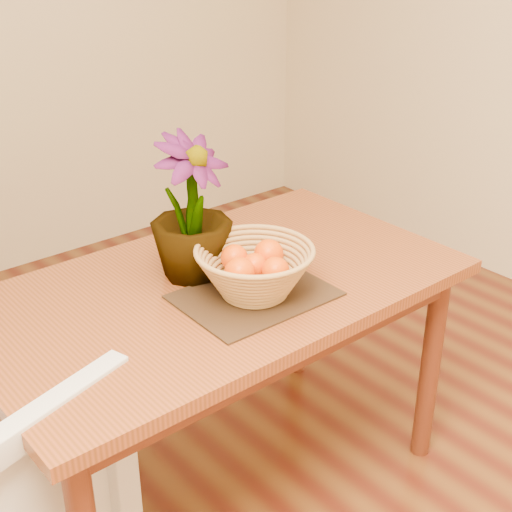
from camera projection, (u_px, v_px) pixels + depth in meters
table at (219, 309)px, 2.07m from camera, size 1.40×0.80×0.75m
placemat at (255, 295)px, 1.96m from camera, size 0.41×0.31×0.01m
wicker_basket at (255, 273)px, 1.93m from camera, size 0.33×0.33×0.13m
orange_pile at (255, 264)px, 1.91m from camera, size 0.21×0.21×0.08m
potted_plant at (191, 209)px, 1.98m from camera, size 0.28×0.28×0.42m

